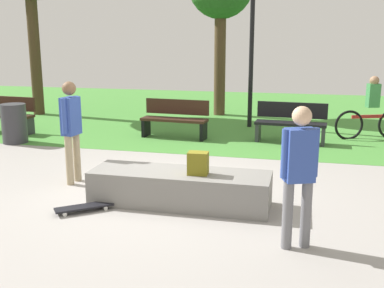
% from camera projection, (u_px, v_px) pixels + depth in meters
% --- Properties ---
extents(ground_plane, '(28.00, 28.00, 0.00)m').
position_uv_depth(ground_plane, '(163.00, 191.00, 7.27)').
color(ground_plane, '#9E9993').
extents(grass_lawn, '(26.60, 11.62, 0.01)m').
position_uv_depth(grass_lawn, '(237.00, 112.00, 15.03)').
color(grass_lawn, '#478C38').
rests_on(grass_lawn, ground_plane).
extents(concrete_ledge, '(2.58, 0.78, 0.49)m').
position_uv_depth(concrete_ledge, '(180.00, 188.00, 6.66)').
color(concrete_ledge, gray).
rests_on(concrete_ledge, ground_plane).
extents(backpack_on_ledge, '(0.29, 0.21, 0.32)m').
position_uv_depth(backpack_on_ledge, '(198.00, 163.00, 6.44)').
color(backpack_on_ledge, olive).
rests_on(backpack_on_ledge, concrete_ledge).
extents(skater_performing_trick, '(0.40, 0.31, 1.64)m').
position_uv_depth(skater_performing_trick, '(299.00, 168.00, 5.12)').
color(skater_performing_trick, slate).
rests_on(skater_performing_trick, ground_plane).
extents(skater_watching, '(0.23, 0.43, 1.68)m').
position_uv_depth(skater_watching, '(71.00, 125.00, 7.50)').
color(skater_watching, tan).
rests_on(skater_watching, ground_plane).
extents(skateboard_by_ledge, '(0.75, 0.65, 0.08)m').
position_uv_depth(skateboard_by_ledge, '(84.00, 207.00, 6.42)').
color(skateboard_by_ledge, black).
rests_on(skateboard_by_ledge, ground_plane).
extents(park_bench_far_right, '(1.64, 0.61, 0.91)m').
position_uv_depth(park_bench_far_right, '(5.00, 114.00, 11.72)').
color(park_bench_far_right, '#331E14').
rests_on(park_bench_far_right, ground_plane).
extents(park_bench_near_path, '(1.63, 0.57, 0.91)m').
position_uv_depth(park_bench_near_path, '(291.00, 122.00, 10.61)').
color(park_bench_near_path, black).
rests_on(park_bench_near_path, ground_plane).
extents(park_bench_near_lamppost, '(1.63, 0.59, 0.91)m').
position_uv_depth(park_bench_near_lamppost, '(175.00, 118.00, 11.13)').
color(park_bench_near_lamppost, '#331E14').
rests_on(park_bench_near_lamppost, ground_plane).
extents(lamp_post, '(0.28, 0.28, 4.45)m').
position_uv_depth(lamp_post, '(252.00, 25.00, 12.00)').
color(lamp_post, black).
rests_on(lamp_post, ground_plane).
extents(trash_bin, '(0.56, 0.56, 0.90)m').
position_uv_depth(trash_bin, '(14.00, 123.00, 10.58)').
color(trash_bin, '#333338').
rests_on(trash_bin, ground_plane).
extents(cyclist_on_bicycle, '(1.71, 0.73, 1.52)m').
position_uv_depth(cyclist_on_bicycle, '(372.00, 112.00, 11.02)').
color(cyclist_on_bicycle, black).
rests_on(cyclist_on_bicycle, ground_plane).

